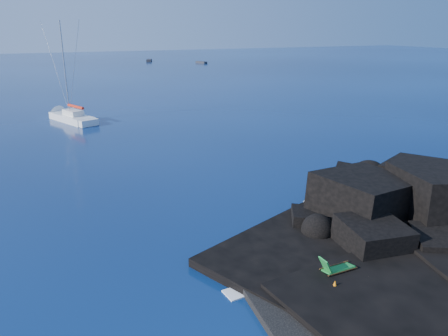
# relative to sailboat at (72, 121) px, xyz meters

# --- Properties ---
(ground) EXTENTS (400.00, 400.00, 0.00)m
(ground) POSITION_rel_sailboat_xyz_m (2.24, -43.58, 0.00)
(ground) COLOR black
(ground) RESTS_ON ground
(headland) EXTENTS (24.00, 24.00, 3.60)m
(headland) POSITION_rel_sailboat_xyz_m (15.24, -40.58, 0.00)
(headland) COLOR black
(headland) RESTS_ON ground
(beach) EXTENTS (9.08, 6.86, 0.70)m
(beach) POSITION_rel_sailboat_xyz_m (6.74, -43.08, 0.00)
(beach) COLOR black
(beach) RESTS_ON ground
(surf_foam) EXTENTS (10.00, 8.00, 0.06)m
(surf_foam) POSITION_rel_sailboat_xyz_m (7.24, -38.58, 0.00)
(surf_foam) COLOR white
(surf_foam) RESTS_ON ground
(sailboat) EXTENTS (6.35, 11.40, 11.87)m
(sailboat) POSITION_rel_sailboat_xyz_m (0.00, 0.00, 0.00)
(sailboat) COLOR white
(sailboat) RESTS_ON ground
(deck_chair) EXTENTS (1.69, 0.77, 1.15)m
(deck_chair) POSITION_rel_sailboat_xyz_m (7.06, -41.93, 0.93)
(deck_chair) COLOR #1A762F
(deck_chair) RESTS_ON beach
(towel) EXTENTS (2.13, 1.05, 0.06)m
(towel) POSITION_rel_sailboat_xyz_m (7.49, -42.87, 0.38)
(towel) COLOR white
(towel) RESTS_ON beach
(sunbather) EXTENTS (1.77, 0.48, 0.24)m
(sunbather) POSITION_rel_sailboat_xyz_m (7.49, -42.87, 0.52)
(sunbather) COLOR tan
(sunbather) RESTS_ON towel
(marker_cone) EXTENTS (0.35, 0.35, 0.51)m
(marker_cone) POSITION_rel_sailboat_xyz_m (6.14, -42.87, 0.60)
(marker_cone) COLOR orange
(marker_cone) RESTS_ON beach
(distant_boat_a) EXTENTS (3.12, 5.21, 0.66)m
(distant_boat_a) POSITION_rel_sailboat_xyz_m (33.96, 89.93, 0.00)
(distant_boat_a) COLOR black
(distant_boat_a) RESTS_ON ground
(distant_boat_b) EXTENTS (2.60, 4.42, 0.56)m
(distant_boat_b) POSITION_rel_sailboat_xyz_m (46.96, 75.73, 0.00)
(distant_boat_b) COLOR #292A2F
(distant_boat_b) RESTS_ON ground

